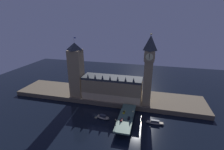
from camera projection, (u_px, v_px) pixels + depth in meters
ground_plane at (96, 115)px, 159.82m from camera, size 400.00×400.00×0.00m
embankment at (107, 96)px, 194.73m from camera, size 220.00×42.00×5.06m
parliament_hall at (112, 88)px, 180.43m from camera, size 65.31×21.18×29.76m
clock_tower at (149, 69)px, 158.24m from camera, size 10.14×10.25×72.62m
victoria_tower at (76, 70)px, 181.65m from camera, size 14.06×14.06×67.06m
bridge at (126, 119)px, 146.71m from camera, size 13.23×46.00×6.58m
car_northbound_lead at (124, 112)px, 151.72m from camera, size 1.93×4.63×1.41m
car_northbound_trail at (121, 120)px, 140.54m from camera, size 2.00×3.93×1.38m
car_southbound_lead at (129, 118)px, 142.44m from camera, size 1.98×4.25×1.59m
pedestrian_near_rail at (117, 121)px, 138.29m from camera, size 0.38×0.38×1.61m
pedestrian_mid_walk at (132, 118)px, 142.44m from camera, size 0.38×0.38×1.86m
street_lamp_near at (116, 122)px, 132.73m from camera, size 1.34×0.60×5.92m
street_lamp_mid at (133, 114)px, 143.19m from camera, size 1.34×0.60×6.61m
street_lamp_far at (122, 104)px, 159.59m from camera, size 1.34×0.60×6.50m
boat_upstream at (103, 117)px, 154.03m from camera, size 13.75×6.59×3.98m
boat_downstream at (155, 123)px, 146.24m from camera, size 16.12×3.75×3.75m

